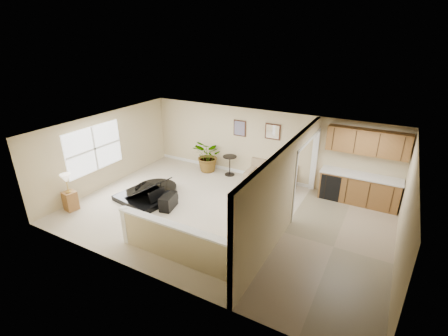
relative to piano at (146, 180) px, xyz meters
The scene contains 20 objects.
floor 2.75m from the piano, ahead, with size 9.00×9.00×0.00m, color tan.
back_wall 4.22m from the piano, 50.17° to the left, with size 9.00×0.04×2.50m, color tan.
front_wall 3.92m from the piano, 46.31° to the right, with size 9.00×0.04×2.50m, color tan.
left_wall 1.94m from the piano, behind, with size 0.04×6.00×2.50m, color tan.
right_wall 7.20m from the piano, ahead, with size 0.04×6.00×2.50m, color tan.
ceiling 3.27m from the piano, ahead, with size 9.00×6.00×0.04m, color silver.
kitchen_vinyl 5.86m from the piano, ahead, with size 2.70×6.00×0.01m, color gray.
interior_partition 4.53m from the piano, ahead, with size 0.18×5.99×2.50m.
pony_half_wall 3.46m from the piano, 37.35° to the right, with size 3.42×0.22×1.00m.
left_window 2.01m from the piano, behind, with size 0.05×2.15×1.45m, color white.
wall_art_left 3.78m from the piano, 61.53° to the left, with size 0.48×0.04×0.58m.
wall_mirror 4.50m from the piano, 46.89° to the left, with size 0.55×0.04×0.55m.
kitchen_cabinets 6.56m from the piano, 26.60° to the left, with size 2.36×0.65×2.33m.
piano is the anchor object (origin of this frame).
piano_bench 1.13m from the piano, 12.19° to the right, with size 0.34×0.66×0.44m, color black.
loveseat 4.28m from the piano, 42.97° to the left, with size 1.74×1.02×0.98m.
accent_table 3.23m from the piano, 62.30° to the left, with size 0.51×0.51×0.74m.
palm_plant 2.85m from the piano, 76.87° to the left, with size 1.41×1.33×1.25m.
small_plant 4.29m from the piano, 31.91° to the left, with size 0.32×0.32×0.48m.
lamp_stand 2.25m from the piano, 131.24° to the right, with size 0.39×0.39×1.16m.
Camera 1 is at (3.95, -7.15, 4.95)m, focal length 26.00 mm.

